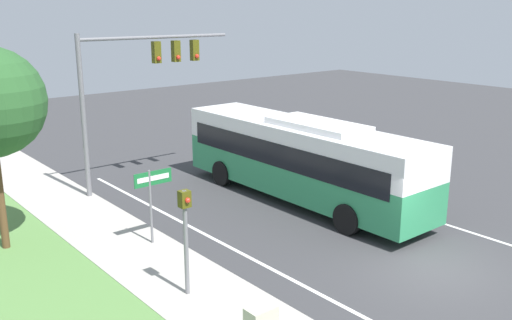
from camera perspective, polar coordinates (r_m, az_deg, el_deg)
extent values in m
plane|color=#38383A|center=(18.00, 16.84, -10.40)|extent=(80.00, 80.00, 0.00)
cube|color=silver|center=(15.40, 9.07, -14.43)|extent=(0.14, 30.00, 0.01)
cube|color=silver|center=(20.89, 22.43, -7.29)|extent=(0.14, 30.00, 0.01)
cube|color=#2D8956|center=(22.81, 4.45, -1.27)|extent=(2.58, 11.66, 1.50)
cube|color=white|center=(22.47, 4.52, 2.06)|extent=(2.58, 11.66, 1.22)
cube|color=black|center=(22.57, 4.49, 1.01)|extent=(2.62, 10.73, 0.92)
cube|color=white|center=(21.71, 6.16, 3.54)|extent=(1.80, 4.08, 0.24)
cylinder|color=black|center=(24.88, -3.43, -1.32)|extent=(0.28, 1.09, 1.09)
cylinder|color=black|center=(26.35, 0.92, -0.36)|extent=(0.28, 1.09, 1.09)
cylinder|color=black|center=(19.79, 9.09, -5.85)|extent=(0.28, 1.09, 1.09)
cylinder|color=black|center=(21.62, 13.47, -4.27)|extent=(0.28, 1.09, 1.09)
cylinder|color=slate|center=(23.44, -16.86, 3.95)|extent=(0.20, 0.20, 6.58)
cylinder|color=slate|center=(24.61, -9.82, 12.02)|extent=(6.93, 0.14, 0.14)
cube|color=#47470F|center=(24.60, -9.94, 10.57)|extent=(0.32, 0.28, 0.90)
sphere|color=red|center=(24.47, -9.70, 9.97)|extent=(0.18, 0.18, 0.18)
cube|color=#47470F|center=(25.09, -8.02, 10.72)|extent=(0.32, 0.28, 0.90)
sphere|color=red|center=(24.96, -7.78, 10.14)|extent=(0.18, 0.18, 0.18)
cube|color=#47470F|center=(25.60, -6.17, 10.87)|extent=(0.32, 0.28, 0.90)
sphere|color=red|center=(25.47, -5.93, 10.29)|extent=(0.18, 0.18, 0.18)
cylinder|color=slate|center=(15.19, -7.01, -8.47)|extent=(0.12, 0.12, 3.01)
cube|color=#47470F|center=(14.73, -7.17, -3.88)|extent=(0.28, 0.24, 0.44)
sphere|color=red|center=(14.61, -6.85, -4.03)|extent=(0.14, 0.14, 0.14)
cylinder|color=slate|center=(18.64, -10.47, -4.81)|extent=(0.08, 0.08, 2.57)
cube|color=#196B33|center=(18.39, -10.26, -1.79)|extent=(1.34, 0.03, 0.46)
cube|color=white|center=(18.38, -10.23, -1.80)|extent=(1.13, 0.01, 0.16)
cylinder|color=brown|center=(19.52, -24.24, -3.00)|extent=(0.24, 0.24, 3.68)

